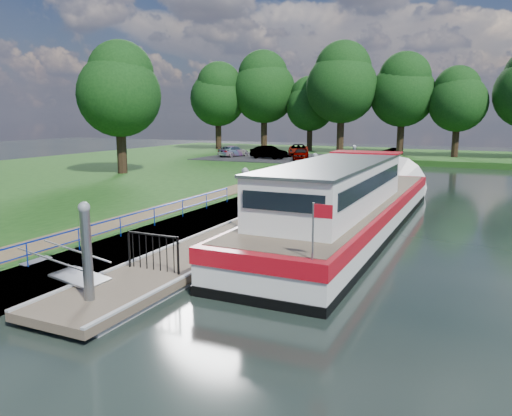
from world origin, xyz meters
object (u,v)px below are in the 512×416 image
at_px(car_c, 233,151).
at_px(car_d, 298,150).
at_px(barge, 353,205).
at_px(pontoon, 285,215).
at_px(car_b, 269,152).
at_px(car_a, 301,154).

xyz_separation_m(car_c, car_d, (6.03, 3.30, 0.06)).
distance_m(barge, car_d, 30.85).
height_order(pontoon, car_d, car_d).
bearing_deg(barge, car_b, 121.42).
height_order(car_a, car_c, car_a).
distance_m(car_a, car_d, 4.41).
bearing_deg(car_b, pontoon, -142.84).
xyz_separation_m(car_b, car_c, (-4.47, 0.92, -0.07)).
bearing_deg(car_d, car_b, -130.14).
relative_size(barge, car_c, 5.45).
height_order(car_b, car_d, car_b).
bearing_deg(car_c, car_a, -172.95).
xyz_separation_m(pontoon, car_c, (-15.40, 23.84, 1.21)).
xyz_separation_m(barge, car_b, (-14.52, 23.76, 0.38)).
distance_m(car_c, car_d, 6.87).
relative_size(car_b, car_c, 0.99).
relative_size(pontoon, car_d, 6.68).
bearing_deg(car_b, car_a, -75.13).
bearing_deg(pontoon, car_a, 108.23).
distance_m(car_a, car_c, 7.82).
bearing_deg(car_a, car_d, 97.87).
height_order(pontoon, barge, barge).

